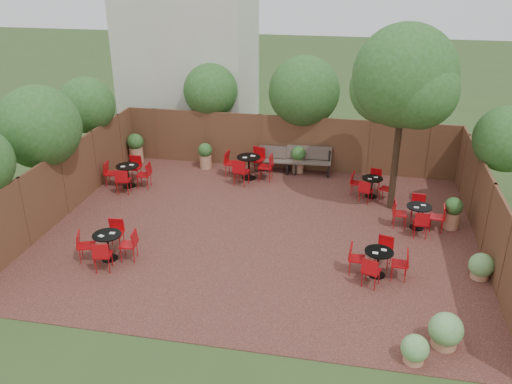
# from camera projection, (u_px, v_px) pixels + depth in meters

# --- Properties ---
(ground) EXTENTS (80.00, 80.00, 0.00)m
(ground) POSITION_uv_depth(u_px,v_px,m) (261.00, 231.00, 15.23)
(ground) COLOR #354F23
(ground) RESTS_ON ground
(courtyard_paving) EXTENTS (12.00, 10.00, 0.02)m
(courtyard_paving) POSITION_uv_depth(u_px,v_px,m) (261.00, 231.00, 15.23)
(courtyard_paving) COLOR #3C1B18
(courtyard_paving) RESTS_ON ground
(fence_back) EXTENTS (12.00, 0.08, 2.00)m
(fence_back) POSITION_uv_depth(u_px,v_px,m) (287.00, 143.00, 19.29)
(fence_back) COLOR brown
(fence_back) RESTS_ON ground
(fence_left) EXTENTS (0.08, 10.00, 2.00)m
(fence_left) POSITION_uv_depth(u_px,v_px,m) (64.00, 183.00, 15.89)
(fence_left) COLOR brown
(fence_left) RESTS_ON ground
(fence_right) EXTENTS (0.08, 10.00, 2.00)m
(fence_right) POSITION_uv_depth(u_px,v_px,m) (489.00, 219.00, 13.75)
(fence_right) COLOR brown
(fence_right) RESTS_ON ground
(neighbour_building) EXTENTS (5.00, 4.00, 8.00)m
(neighbour_building) POSITION_uv_depth(u_px,v_px,m) (189.00, 42.00, 21.55)
(neighbour_building) COLOR beige
(neighbour_building) RESTS_ON ground
(overhang_foliage) EXTENTS (15.23, 10.29, 2.54)m
(overhang_foliage) POSITION_uv_depth(u_px,v_px,m) (225.00, 109.00, 17.25)
(overhang_foliage) COLOR #26571C
(overhang_foliage) RESTS_ON ground
(courtyard_tree) EXTENTS (3.01, 2.95, 5.58)m
(courtyard_tree) POSITION_uv_depth(u_px,v_px,m) (404.00, 82.00, 15.00)
(courtyard_tree) COLOR black
(courtyard_tree) RESTS_ON courtyard_paving
(park_bench_left) EXTENTS (1.47, 0.48, 0.91)m
(park_bench_left) POSITION_uv_depth(u_px,v_px,m) (278.00, 159.00, 19.21)
(park_bench_left) COLOR brown
(park_bench_left) RESTS_ON courtyard_paving
(park_bench_right) EXTENTS (1.62, 0.59, 0.99)m
(park_bench_right) POSITION_uv_depth(u_px,v_px,m) (309.00, 160.00, 19.00)
(park_bench_right) COLOR brown
(park_bench_right) RESTS_ON courtyard_paving
(bistro_tables) EXTENTS (10.87, 7.63, 0.94)m
(bistro_tables) POSITION_uv_depth(u_px,v_px,m) (259.00, 199.00, 16.20)
(bistro_tables) COLOR black
(bistro_tables) RESTS_ON courtyard_paving
(planters) EXTENTS (11.56, 3.96, 1.12)m
(planters) POSITION_uv_depth(u_px,v_px,m) (244.00, 163.00, 18.67)
(planters) COLOR #AF7857
(planters) RESTS_ON courtyard_paving
(low_shrubs) EXTENTS (2.36, 3.92, 0.74)m
(low_shrubs) POSITION_uv_depth(u_px,v_px,m) (452.00, 312.00, 11.25)
(low_shrubs) COLOR #AF7857
(low_shrubs) RESTS_ON courtyard_paving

